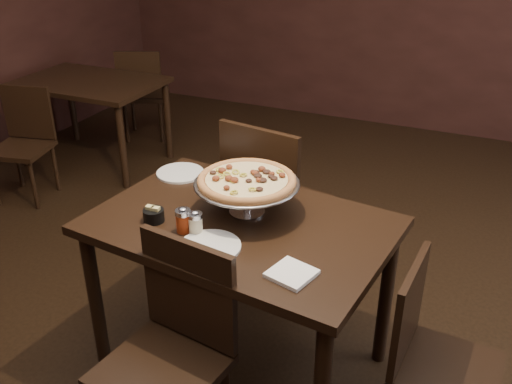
% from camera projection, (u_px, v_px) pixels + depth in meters
% --- Properties ---
extents(room, '(6.04, 7.04, 2.84)m').
position_uv_depth(room, '(278.00, 77.00, 2.19)').
color(room, black).
rests_on(room, ground).
extents(dining_table, '(1.35, 0.98, 0.79)m').
position_uv_depth(dining_table, '(241.00, 242.00, 2.48)').
color(dining_table, black).
rests_on(dining_table, ground).
extents(background_table, '(1.13, 0.76, 0.71)m').
position_uv_depth(background_table, '(90.00, 92.00, 4.64)').
color(background_table, black).
rests_on(background_table, ground).
extents(pizza_stand, '(0.46, 0.46, 0.19)m').
position_uv_depth(pizza_stand, '(247.00, 181.00, 2.43)').
color(pizza_stand, silver).
rests_on(pizza_stand, dining_table).
extents(parmesan_shaker, '(0.06, 0.06, 0.11)m').
position_uv_depth(parmesan_shaker, '(196.00, 223.00, 2.32)').
color(parmesan_shaker, beige).
rests_on(parmesan_shaker, dining_table).
extents(pepper_flake_shaker, '(0.06, 0.06, 0.11)m').
position_uv_depth(pepper_flake_shaker, '(183.00, 220.00, 2.34)').
color(pepper_flake_shaker, maroon).
rests_on(pepper_flake_shaker, dining_table).
extents(packet_caddy, '(0.09, 0.09, 0.07)m').
position_uv_depth(packet_caddy, '(154.00, 215.00, 2.42)').
color(packet_caddy, black).
rests_on(packet_caddy, dining_table).
extents(napkin_stack, '(0.19, 0.19, 0.02)m').
position_uv_depth(napkin_stack, '(292.00, 274.00, 2.08)').
color(napkin_stack, white).
rests_on(napkin_stack, dining_table).
extents(plate_left, '(0.24, 0.24, 0.01)m').
position_uv_depth(plate_left, '(180.00, 173.00, 2.85)').
color(plate_left, white).
rests_on(plate_left, dining_table).
extents(plate_near, '(0.25, 0.25, 0.01)m').
position_uv_depth(plate_near, '(210.00, 247.00, 2.24)').
color(plate_near, white).
rests_on(plate_near, dining_table).
extents(serving_spatula, '(0.17, 0.17, 0.02)m').
position_uv_depth(serving_spatula, '(267.00, 198.00, 2.30)').
color(serving_spatula, silver).
rests_on(serving_spatula, pizza_stand).
extents(chair_far, '(0.54, 0.54, 1.00)m').
position_uv_depth(chair_far, '(272.00, 199.00, 3.12)').
color(chair_far, black).
rests_on(chair_far, ground).
extents(chair_near, '(0.48, 0.48, 0.91)m').
position_uv_depth(chair_near, '(172.00, 347.00, 2.17)').
color(chair_near, black).
rests_on(chair_near, ground).
extents(chair_side, '(0.41, 0.41, 0.83)m').
position_uv_depth(chair_side, '(431.00, 354.00, 2.19)').
color(chair_side, black).
rests_on(chair_side, ground).
extents(bg_chair_far, '(0.52, 0.52, 0.84)m').
position_uv_depth(bg_chair_far, '(143.00, 91.00, 5.17)').
color(bg_chair_far, black).
rests_on(bg_chair_far, ground).
extents(bg_chair_near, '(0.46, 0.46, 0.82)m').
position_uv_depth(bg_chair_near, '(24.00, 139.00, 4.17)').
color(bg_chair_near, black).
rests_on(bg_chair_near, ground).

